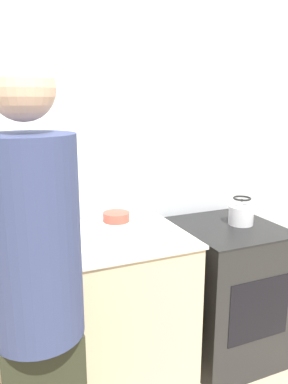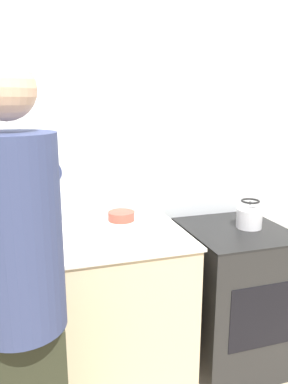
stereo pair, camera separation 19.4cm
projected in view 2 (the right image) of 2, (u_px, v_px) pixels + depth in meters
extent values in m
cube|color=silver|center=(76.00, 159.00, 2.29)|extent=(8.00, 0.05, 2.60)
cube|color=#C6B28E|center=(28.00, 326.00, 2.03)|extent=(1.73, 0.66, 0.92)
cube|color=beige|center=(22.00, 245.00, 1.92)|extent=(1.76, 0.69, 0.02)
cube|color=black|center=(232.00, 296.00, 2.38)|extent=(0.60, 0.65, 0.88)
cube|color=black|center=(237.00, 230.00, 2.28)|extent=(0.60, 0.65, 0.01)
cube|color=black|center=(263.00, 316.00, 2.08)|extent=(0.42, 0.01, 0.39)
cylinder|color=navy|center=(16.00, 235.00, 1.29)|extent=(0.32, 0.32, 0.70)
sphere|color=#D1A889|center=(4.00, 88.00, 1.17)|extent=(0.21, 0.21, 0.21)
cylinder|color=navy|center=(48.00, 167.00, 1.55)|extent=(0.09, 0.30, 0.09)
cube|color=tan|center=(21.00, 243.00, 1.90)|extent=(0.35, 0.22, 0.02)
cube|color=silver|center=(30.00, 238.00, 1.94)|extent=(0.14, 0.09, 0.01)
cube|color=black|center=(10.00, 243.00, 1.87)|extent=(0.09, 0.06, 0.01)
cylinder|color=silver|center=(249.00, 218.00, 2.29)|extent=(0.15, 0.15, 0.12)
cone|color=silver|center=(250.00, 207.00, 2.27)|extent=(0.12, 0.12, 0.03)
sphere|color=black|center=(250.00, 203.00, 2.27)|extent=(0.02, 0.02, 0.02)
torus|color=black|center=(250.00, 201.00, 2.26)|extent=(0.11, 0.11, 0.01)
cylinder|color=#9E4738|center=(121.00, 216.00, 2.28)|extent=(0.16, 0.16, 0.05)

